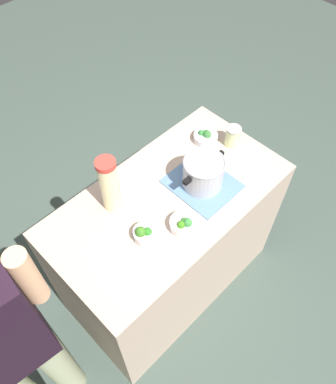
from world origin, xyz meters
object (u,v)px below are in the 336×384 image
at_px(cooking_pot, 203,172).
at_px(person_cook, 10,353).
at_px(broccoli_bowl_front, 206,137).
at_px(broccoli_bowl_back, 145,233).
at_px(broccoli_bowl_center, 184,224).
at_px(lemonade_pitcher, 109,185).
at_px(mason_jar, 233,136).

xyz_separation_m(cooking_pot, person_cook, (1.14, 0.02, -0.12)).
height_order(broccoli_bowl_front, broccoli_bowl_back, broccoli_bowl_back).
height_order(broccoli_bowl_center, broccoli_bowl_back, broccoli_bowl_back).
xyz_separation_m(broccoli_bowl_center, person_cook, (0.89, -0.10, -0.05)).
distance_m(cooking_pot, lemonade_pitcher, 0.47).
bearing_deg(broccoli_bowl_back, person_cook, -0.51).
distance_m(broccoli_bowl_center, person_cook, 0.90).
bearing_deg(broccoli_bowl_front, mason_jar, 123.76).
height_order(lemonade_pitcher, mason_jar, lemonade_pitcher).
relative_size(lemonade_pitcher, person_cook, 0.20).
xyz_separation_m(lemonade_pitcher, broccoli_bowl_center, (-0.15, 0.34, -0.13)).
relative_size(cooking_pot, mason_jar, 2.37).
xyz_separation_m(cooking_pot, broccoli_bowl_back, (0.42, 0.02, -0.06)).
height_order(cooking_pot, broccoli_bowl_center, cooking_pot).
bearing_deg(lemonade_pitcher, broccoli_bowl_front, 177.49).
bearing_deg(person_cook, broccoli_bowl_center, 173.85).
distance_m(cooking_pot, broccoli_bowl_front, 0.32).
relative_size(lemonade_pitcher, broccoli_bowl_center, 2.38).
relative_size(mason_jar, person_cook, 0.07).
height_order(lemonade_pitcher, broccoli_bowl_front, lemonade_pitcher).
bearing_deg(lemonade_pitcher, cooking_pot, 150.95).
relative_size(cooking_pot, person_cook, 0.17).
bearing_deg(mason_jar, broccoli_bowl_front, -56.24).
bearing_deg(cooking_pot, lemonade_pitcher, -29.05).
relative_size(mason_jar, broccoli_bowl_front, 0.88).
bearing_deg(mason_jar, person_cook, 3.56).
relative_size(broccoli_bowl_back, person_cook, 0.07).
distance_m(cooking_pot, broccoli_bowl_back, 0.42).
distance_m(cooking_pot, person_cook, 1.15).
xyz_separation_m(mason_jar, broccoli_bowl_front, (0.08, -0.12, -0.03)).
xyz_separation_m(cooking_pot, lemonade_pitcher, (0.40, -0.22, 0.07)).
bearing_deg(broccoli_bowl_center, mason_jar, -162.08).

